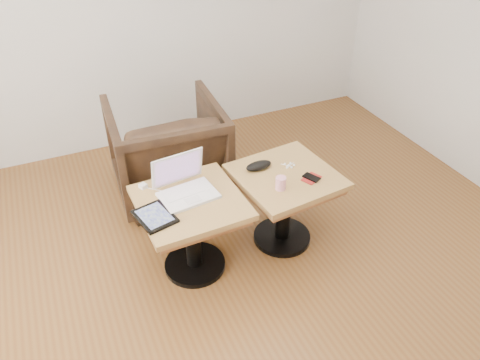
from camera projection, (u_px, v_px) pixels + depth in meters
name	position (u px, v px, depth m)	size (l,w,h in m)	color
room_shell	(250.00, 107.00, 1.96)	(4.52, 4.52, 2.71)	brown
side_table_left	(191.00, 218.00, 2.82)	(0.62, 0.62, 0.55)	black
side_table_right	(285.00, 191.00, 3.04)	(0.66, 0.66, 0.55)	black
laptop	(185.00, 186.00, 2.77)	(0.36, 0.31, 0.23)	white
tablet	(155.00, 216.00, 2.61)	(0.24, 0.27, 0.02)	black
charging_adapter	(143.00, 186.00, 2.84)	(0.04, 0.04, 0.03)	white
glasses_case	(259.00, 166.00, 2.99)	(0.18, 0.08, 0.06)	black
striped_cup	(281.00, 183.00, 2.81)	(0.06, 0.06, 0.08)	#E9497B
earbuds_tangle	(289.00, 165.00, 3.03)	(0.08, 0.07, 0.02)	white
phone_on_sleeve	(311.00, 178.00, 2.92)	(0.14, 0.13, 0.01)	maroon
armchair	(167.00, 150.00, 3.53)	(0.80, 0.83, 0.75)	black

